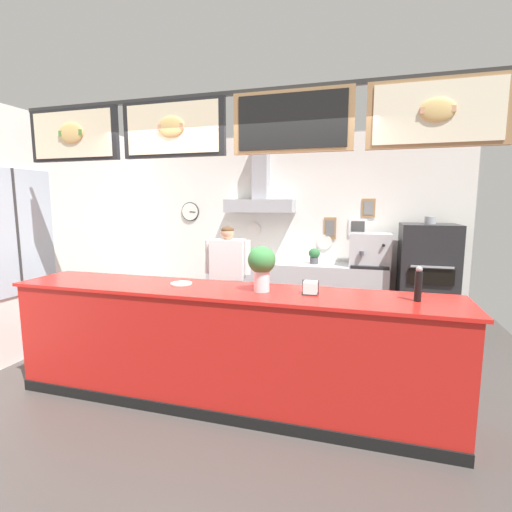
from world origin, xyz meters
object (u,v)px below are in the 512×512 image
Objects in this scene: shop_worker at (228,283)px; condiment_plate at (181,283)px; potted_rosemary at (314,255)px; napkin_holder at (311,288)px; pizza_oven at (426,281)px; pepper_grinder at (418,284)px; basil_vase at (262,265)px; potted_sage at (251,253)px; espresso_machine at (370,250)px.

shop_worker is 1.30m from condiment_plate.
potted_rosemary is 1.68× the size of napkin_holder.
potted_rosemary is at bearing 96.78° from napkin_holder.
potted_rosemary reaches higher than condiment_plate.
shop_worker is (-2.48, -1.07, 0.04)m from pizza_oven.
condiment_plate is (-0.92, -2.45, 0.03)m from potted_rosemary.
pepper_grinder is 2.00× the size of napkin_holder.
pizza_oven is at bearing 55.44° from basil_vase.
pizza_oven is 4.20× the size of basil_vase.
shop_worker reaches higher than condiment_plate.
pepper_grinder is 1.39× the size of condiment_plate.
espresso_machine is at bearing 0.41° from potted_sage.
pizza_oven is 0.84m from espresso_machine.
shop_worker is 1.52m from potted_rosemary.
espresso_machine is at bearing 78.72° from napkin_holder.
basil_vase is 1.42× the size of pepper_grinder.
basil_vase is 0.45m from napkin_holder.
pizza_oven is 7.83× the size of potted_sage.
shop_worker reaches higher than potted_sage.
pizza_oven is at bearing 43.65° from condiment_plate.
basil_vase is (-0.12, -2.52, 0.25)m from potted_rosemary.
pepper_grinder is (0.33, -2.49, 0.05)m from espresso_machine.
basil_vase is at bearing -4.68° from condiment_plate.
condiment_plate is (-0.80, 0.07, -0.22)m from basil_vase.
pizza_oven is at bearing -7.14° from espresso_machine.
espresso_machine is at bearing 54.94° from condiment_plate.
potted_rosemary is (-0.79, 0.01, -0.11)m from espresso_machine.
pepper_grinder is 0.83m from napkin_holder.
condiment_plate is (-1.22, 0.05, -0.04)m from napkin_holder.
shop_worker reaches higher than espresso_machine.
basil_vase reaches higher than potted_sage.
basil_vase reaches higher than potted_rosemary.
pepper_grinder reaches higher than condiment_plate.
condiment_plate is (-2.04, 0.05, -0.13)m from pepper_grinder.
espresso_machine reaches higher than potted_sage.
pizza_oven is 2.55m from potted_sage.
napkin_holder is at bearing -62.57° from potted_sage.
basil_vase is 0.83m from condiment_plate.
shop_worker is at bearing -128.54° from potted_rosemary.
pizza_oven is 3.42m from condiment_plate.
pepper_grinder is at bearing -65.78° from potted_rosemary.
espresso_machine is 2.85× the size of condiment_plate.
pizza_oven reaches higher than napkin_holder.
pizza_oven is 2.72m from napkin_holder.
potted_rosemary is 2.52m from napkin_holder.
potted_rosemary is 2.53m from basil_vase.
potted_rosemary is 0.84× the size of pepper_grinder.
pepper_grinder reaches higher than napkin_holder.
shop_worker is at bearing -156.61° from pizza_oven.
shop_worker is 1.18m from potted_sage.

